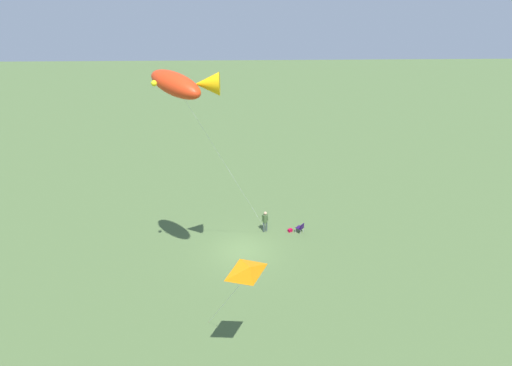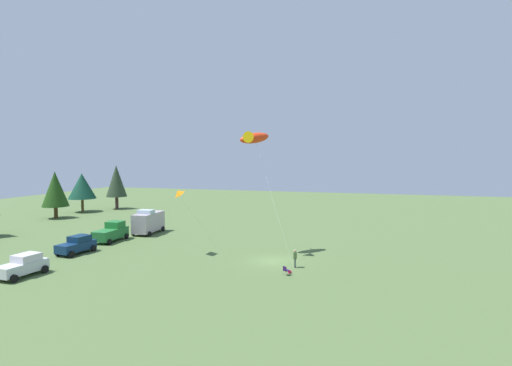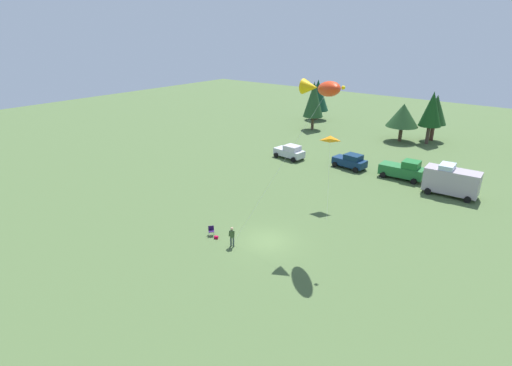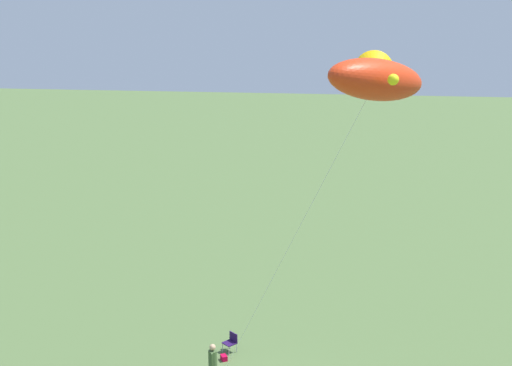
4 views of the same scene
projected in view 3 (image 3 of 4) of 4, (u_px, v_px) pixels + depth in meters
The scene contains 11 objects.
ground_plane at pixel (267, 241), 33.56m from camera, with size 160.00×160.00×0.00m, color #4A6336.
person_kite_flyer at pixel (232, 235), 32.37m from camera, with size 0.53×0.43×1.74m.
folding_chair at pixel (211, 230), 34.35m from camera, with size 0.68×0.68×0.82m.
backpack_on_grass at pixel (216, 237), 33.90m from camera, with size 0.32×0.22×0.22m, color #B3062D.
car_silver_compact at pixel (290, 152), 54.26m from camera, with size 4.33×2.48×1.89m.
car_navy_hatch at pixel (350, 161), 50.48m from camera, with size 4.36×2.57×1.89m.
truck_green_flatbed at pixel (403, 170), 46.94m from camera, with size 5.08×2.57×2.34m.
van_motorhome_grey at pixel (451, 180), 42.17m from camera, with size 5.51×2.85×3.34m.
treeline_distant at pixel (475, 114), 57.88m from camera, with size 55.57×12.02×8.86m.
kite_large_fish at pixel (324, 88), 29.53m from camera, with size 6.92×7.13×13.36m.
kite_delta_orange at pixel (330, 138), 38.98m from camera, with size 3.22×4.75×7.10m.
Camera 3 is at (17.66, -23.60, 16.79)m, focal length 28.00 mm.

